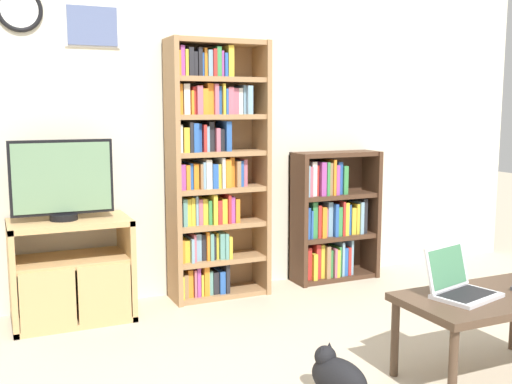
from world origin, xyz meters
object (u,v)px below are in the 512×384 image
object	(u,v)px
bookshelf_tall	(211,169)
bookshelf_short	(330,218)
cat	(337,377)
tv_stand	(72,270)
television	(62,180)
coffee_table	(489,304)
laptop	(458,284)

from	to	relation	value
bookshelf_tall	bookshelf_short	world-z (taller)	bookshelf_tall
cat	bookshelf_short	bearing A→B (deg)	40.25
tv_stand	television	distance (m)	0.61
tv_stand	bookshelf_tall	bearing A→B (deg)	6.74
television	coffee_table	world-z (taller)	television
tv_stand	television	size ratio (longest dim) A/B	1.19
television	laptop	world-z (taller)	television
bookshelf_short	television	bearing A→B (deg)	-176.50
bookshelf_short	laptop	distance (m)	1.90
television	bookshelf_tall	xyz separation A→B (m)	(1.07, 0.11, 0.01)
laptop	bookshelf_tall	bearing A→B (deg)	95.24
bookshelf_short	laptop	world-z (taller)	bookshelf_short
tv_stand	laptop	distance (m)	2.44
tv_stand	cat	xyz separation A→B (m)	(1.04, -1.65, -0.24)
tv_stand	laptop	bearing A→B (deg)	-45.17
bookshelf_tall	bookshelf_short	size ratio (longest dim) A/B	1.79
coffee_table	laptop	xyz separation A→B (m)	(-0.16, 0.06, 0.12)
television	bookshelf_short	size ratio (longest dim) A/B	0.61
tv_stand	coffee_table	distance (m)	2.59
coffee_table	television	bearing A→B (deg)	136.70
laptop	coffee_table	bearing A→B (deg)	-36.01
laptop	bookshelf_short	bearing A→B (deg)	64.11
coffee_table	laptop	world-z (taller)	laptop
tv_stand	coffee_table	world-z (taller)	tv_stand
tv_stand	bookshelf_short	size ratio (longest dim) A/B	0.73
television	cat	distance (m)	2.15
bookshelf_tall	tv_stand	bearing A→B (deg)	-173.26
tv_stand	bookshelf_short	distance (m)	2.09
tv_stand	laptop	xyz separation A→B (m)	(1.72, -1.73, 0.17)
laptop	cat	xyz separation A→B (m)	(-0.68, 0.07, -0.41)
television	bookshelf_tall	bearing A→B (deg)	5.92
bookshelf_short	coffee_table	distance (m)	1.94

